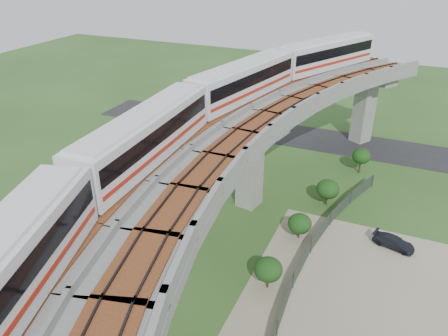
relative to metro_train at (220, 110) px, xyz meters
The scene contains 11 objects.
ground 12.99m from the metro_train, 96.77° to the right, with size 160.00×160.00×0.00m, color #2F5120.
dirt_lot 19.27m from the metro_train, 24.42° to the right, with size 18.00×26.00×0.04m, color gray.
asphalt_road 28.64m from the metro_train, 91.09° to the left, with size 60.00×8.00×0.03m, color #232326.
viaduct 6.24m from the metro_train, 50.97° to the right, with size 19.58×73.98×11.40m.
metro_train is the anchor object (origin of this frame).
fence 15.38m from the metro_train, 24.06° to the right, with size 3.87×38.73×1.50m.
tree_0 22.91m from the metro_train, 61.06° to the left, with size 2.14×2.14×3.08m.
tree_1 16.04m from the metro_train, 49.91° to the left, with size 2.32×2.32×2.84m.
tree_2 12.92m from the metro_train, 21.05° to the left, with size 2.16×2.16×2.48m.
tree_3 13.07m from the metro_train, 37.95° to the right, with size 2.21×2.21×2.73m.
car_dark 19.43m from the metro_train, 17.13° to the left, with size 1.47×3.61×1.05m, color black.
Camera 1 is at (13.91, -26.08, 24.15)m, focal length 35.00 mm.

